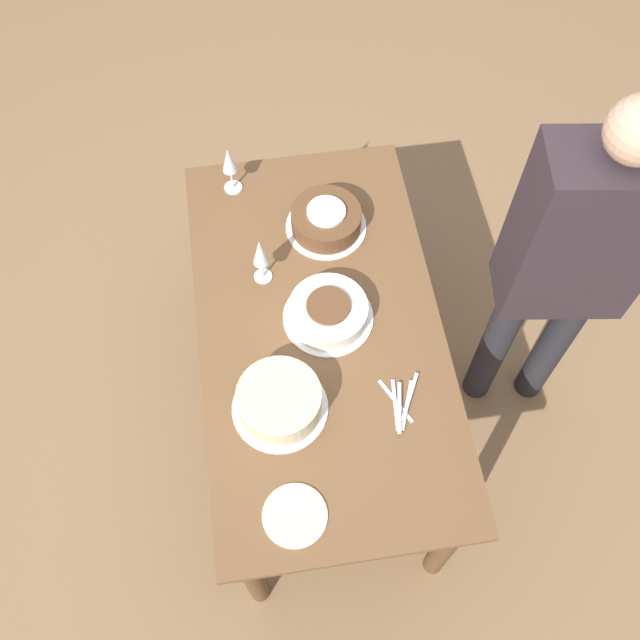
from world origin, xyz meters
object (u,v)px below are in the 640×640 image
at_px(cake_center_white, 328,312).
at_px(wine_glass_near, 229,162).
at_px(cake_back_decorated, 279,402).
at_px(wine_glass_far, 260,253).
at_px(cake_front_chocolate, 326,220).
at_px(person_cutting, 571,259).

bearing_deg(cake_center_white, wine_glass_near, 23.67).
height_order(cake_back_decorated, wine_glass_near, wine_glass_near).
height_order(cake_back_decorated, wine_glass_far, wine_glass_far).
relative_size(cake_back_decorated, wine_glass_far, 1.44).
distance_m(cake_front_chocolate, cake_back_decorated, 0.70).
xyz_separation_m(cake_front_chocolate, wine_glass_far, (-0.17, 0.24, 0.10)).
distance_m(cake_center_white, cake_back_decorated, 0.35).
relative_size(cake_center_white, cake_front_chocolate, 1.04).
bearing_deg(wine_glass_near, person_cutting, -121.83).
xyz_separation_m(cake_center_white, wine_glass_near, (0.59, 0.26, 0.10)).
distance_m(cake_center_white, person_cutting, 0.77).
relative_size(cake_center_white, cake_back_decorated, 1.01).
xyz_separation_m(wine_glass_far, person_cutting, (-0.22, -0.94, 0.09)).
bearing_deg(cake_front_chocolate, cake_back_decorated, 159.52).
bearing_deg(wine_glass_near, cake_center_white, -156.33).
relative_size(wine_glass_far, person_cutting, 0.13).
relative_size(wine_glass_near, person_cutting, 0.13).
bearing_deg(wine_glass_far, cake_back_decorated, 179.76).
height_order(cake_back_decorated, person_cutting, person_cutting).
bearing_deg(cake_front_chocolate, wine_glass_far, 125.45).
distance_m(cake_front_chocolate, wine_glass_far, 0.31).
xyz_separation_m(wine_glass_near, wine_glass_far, (-0.40, -0.07, -0.00)).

